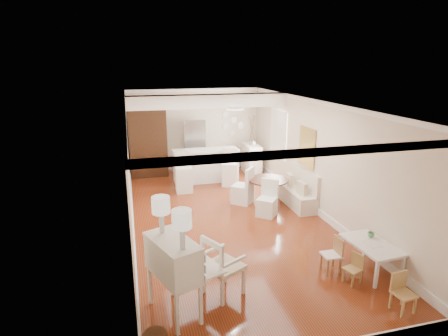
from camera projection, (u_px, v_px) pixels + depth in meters
name	position (u px, v px, depth m)	size (l,w,h in m)	color
room	(227.00, 137.00, 8.79)	(9.00, 9.04, 2.82)	brown
secretary_bureau	(174.00, 278.00, 5.52)	(0.96, 0.98, 1.23)	white
gustavian_armchair	(223.00, 265.00, 6.05)	(0.60, 0.60, 1.04)	white
kids_table	(370.00, 257.00, 6.78)	(0.65, 1.08, 0.54)	silver
kids_chair_a	(353.00, 269.00, 6.41)	(0.26, 0.26, 0.54)	#AD894F
kids_chair_b	(331.00, 254.00, 6.77)	(0.31, 0.31, 0.65)	#A47A4A
kids_chair_c	(404.00, 293.00, 5.66)	(0.30, 0.30, 0.62)	tan
banquette	(296.00, 187.00, 9.84)	(0.52, 1.60, 0.98)	silver
dining_table	(268.00, 192.00, 9.90)	(1.03, 1.03, 0.71)	#4C2518
slip_chair_near	(267.00, 199.00, 9.15)	(0.43, 0.45, 0.90)	white
slip_chair_far	(242.00, 185.00, 9.98)	(0.47, 0.49, 1.00)	white
breakfast_counter	(206.00, 165.00, 11.80)	(2.05, 0.65, 1.03)	white
bar_stool_left	(184.00, 172.00, 10.82)	(0.47, 0.47, 1.17)	white
bar_stool_right	(229.00, 168.00, 11.38)	(0.45, 0.45, 1.13)	white
pantry_cabinet	(148.00, 142.00, 12.21)	(1.20, 0.60, 2.30)	#381E11
fridge	(205.00, 146.00, 12.71)	(0.75, 0.65, 1.80)	silver
sideboard	(251.00, 159.00, 12.71)	(0.45, 1.02, 0.97)	white
pencil_cup	(371.00, 235.00, 6.94)	(0.12, 0.12, 0.10)	#61A66D
branch_vase	(254.00, 143.00, 12.51)	(0.16, 0.16, 0.16)	white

